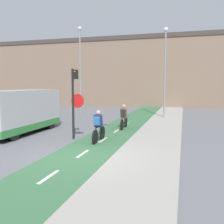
{
  "coord_description": "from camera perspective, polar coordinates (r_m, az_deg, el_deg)",
  "views": [
    {
      "loc": [
        3.63,
        -8.1,
        2.62
      ],
      "look_at": [
        0.0,
        4.53,
        1.2
      ],
      "focal_mm": 40.0,
      "sensor_mm": 36.0,
      "label": 1
    }
  ],
  "objects": [
    {
      "name": "cyclist_near",
      "position": [
        11.5,
        -3.14,
        -3.41
      ],
      "size": [
        0.46,
        1.68,
        1.48
      ],
      "color": "black",
      "rests_on": "ground_plane"
    },
    {
      "name": "building_row_background",
      "position": [
        32.64,
        9.76,
        9.04
      ],
      "size": [
        60.0,
        5.2,
        8.59
      ],
      "color": "#89705B",
      "rests_on": "ground_plane"
    },
    {
      "name": "cyclist_far",
      "position": [
        14.96,
        2.7,
        -1.18
      ],
      "size": [
        0.46,
        1.67,
        1.47
      ],
      "color": "black",
      "rests_on": "ground_plane"
    },
    {
      "name": "traffic_light_pole",
      "position": [
        12.12,
        -8.59,
        3.6
      ],
      "size": [
        0.67,
        0.25,
        3.4
      ],
      "color": "black",
      "rests_on": "ground_plane"
    },
    {
      "name": "bike_lane",
      "position": [
        9.25,
        -7.91,
        -10.28
      ],
      "size": [
        2.37,
        60.0,
        0.02
      ],
      "color": "#3D7047",
      "rests_on": "ground_plane"
    },
    {
      "name": "street_lamp_sidewalk",
      "position": [
        20.6,
        12.06,
        10.81
      ],
      "size": [
        0.36,
        0.36,
        7.14
      ],
      "color": "gray",
      "rests_on": "ground_plane"
    },
    {
      "name": "ground_plane",
      "position": [
        9.26,
        -7.91,
        -10.34
      ],
      "size": [
        120.0,
        120.0,
        0.0
      ],
      "primitive_type": "plane",
      "color": "slate"
    },
    {
      "name": "street_lamp_far",
      "position": [
        22.59,
        -7.3,
        11.23
      ],
      "size": [
        0.36,
        0.36,
        7.7
      ],
      "color": "gray",
      "rests_on": "ground_plane"
    },
    {
      "name": "van",
      "position": [
        14.51,
        -20.53,
        -0.01
      ],
      "size": [
        2.12,
        5.3,
        2.35
      ],
      "color": "#B7B7BC",
      "rests_on": "ground_plane"
    },
    {
      "name": "sidewalk_strip",
      "position": [
        8.6,
        7.07,
        -11.46
      ],
      "size": [
        2.4,
        60.0,
        0.05
      ],
      "color": "#A8A399",
      "rests_on": "ground_plane"
    }
  ]
}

